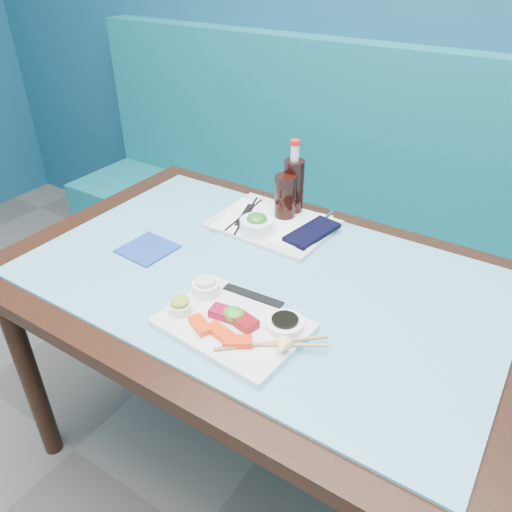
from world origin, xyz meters
The scene contains 34 objects.
booth_bench centered at (0.00, 2.29, 0.37)m, with size 3.00×0.56×1.17m.
dining_table centered at (0.00, 1.45, 0.67)m, with size 1.40×0.90×0.75m.
glass_top centered at (0.00, 1.45, 0.75)m, with size 1.22×0.76×0.01m, color #5EA4BC.
sashimi_plate centered at (0.06, 1.23, 0.77)m, with size 0.32×0.23×0.02m, color white.
salmon_left centered at (0.01, 1.18, 0.78)m, with size 0.06×0.03×0.02m, color #FF3A0A.
salmon_mid centered at (0.06, 1.18, 0.78)m, with size 0.06×0.03×0.02m, color #FF340A.
salmon_right centered at (0.11, 1.18, 0.78)m, with size 0.06×0.03×0.02m, color red.
tuna_left centered at (0.03, 1.24, 0.78)m, with size 0.06×0.04×0.02m, color maroon.
tuna_right centered at (0.09, 1.24, 0.78)m, with size 0.06×0.04×0.02m, color maroon.
seaweed_garnish centered at (0.06, 1.24, 0.79)m, with size 0.05×0.05×0.03m, color #358B20.
ramekin_wasabi centered at (-0.06, 1.20, 0.79)m, with size 0.06×0.06×0.02m, color white.
wasabi_fill centered at (-0.06, 1.20, 0.80)m, with size 0.04×0.04×0.01m, color olive.
ramekin_ginger centered at (-0.06, 1.29, 0.79)m, with size 0.07×0.07×0.03m, color white.
ginger_fill centered at (-0.06, 1.29, 0.81)m, with size 0.05×0.05×0.01m, color beige.
soy_dish centered at (0.17, 1.28, 0.78)m, with size 0.09×0.09×0.02m, color white.
soy_fill centered at (0.17, 1.28, 0.79)m, with size 0.06×0.06×0.01m, color black.
lemon_wedge centered at (0.21, 1.20, 0.79)m, with size 0.04×0.04×0.03m, color #FFDE78.
chopstick_sleeve centered at (0.05, 1.34, 0.78)m, with size 0.16×0.02×0.00m, color black.
wooden_chopstick_a centered at (0.17, 1.22, 0.78)m, with size 0.01×0.01×0.25m, color #9F774B.
wooden_chopstick_b centered at (0.18, 1.22, 0.78)m, with size 0.01×0.01×0.23m, color tan.
serving_tray centered at (-0.11, 1.69, 0.76)m, with size 0.35×0.27×0.01m, color silver.
paper_placemat centered at (-0.11, 1.69, 0.77)m, with size 0.32×0.22×0.00m, color white.
seaweed_bowl centered at (-0.12, 1.61, 0.79)m, with size 0.10×0.10×0.04m, color white.
seaweed_salad centered at (-0.12, 1.61, 0.81)m, with size 0.06×0.06×0.03m, color #24781B.
cola_glass centered at (-0.10, 1.74, 0.84)m, with size 0.07×0.07×0.14m, color black.
navy_pouch centered at (0.02, 1.69, 0.78)m, with size 0.08×0.18×0.01m, color black.
fork centered at (0.02, 1.79, 0.78)m, with size 0.01×0.01×0.10m, color silver.
black_chopstick_a centered at (-0.21, 1.68, 0.77)m, with size 0.01×0.01×0.23m, color black.
black_chopstick_b centered at (-0.20, 1.68, 0.77)m, with size 0.01×0.01×0.25m, color black.
tray_sleeve centered at (-0.21, 1.68, 0.77)m, with size 0.02×0.15×0.00m, color black.
cola_bottle_body centered at (-0.10, 1.79, 0.85)m, with size 0.06×0.06×0.18m, color black.
cola_bottle_neck centered at (-0.10, 1.79, 0.96)m, with size 0.03×0.03×0.05m, color silver.
cola_bottle_cap centered at (-0.10, 1.79, 1.00)m, with size 0.03×0.03×0.01m, color red.
blue_napkin centered at (-0.34, 1.38, 0.76)m, with size 0.14×0.14×0.01m, color navy.
Camera 1 is at (0.58, 0.54, 1.51)m, focal length 35.00 mm.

